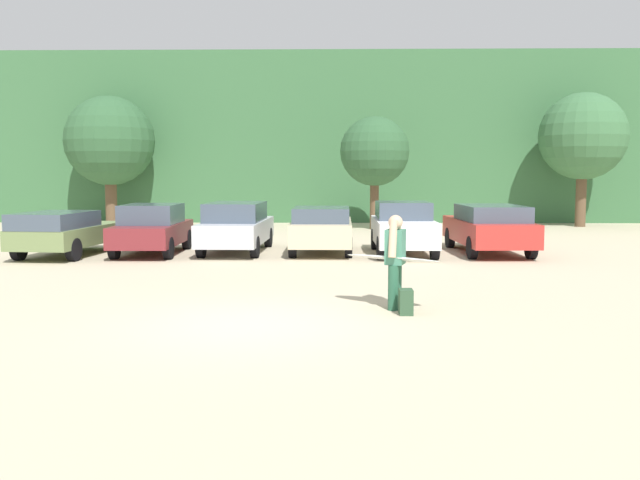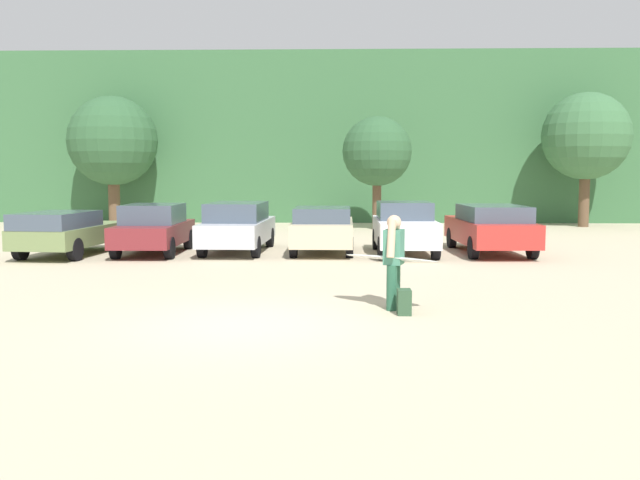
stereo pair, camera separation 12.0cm
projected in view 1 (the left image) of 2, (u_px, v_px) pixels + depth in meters
The scene contains 14 objects.
ground_plane at pixel (249, 324), 11.54m from camera, with size 120.00×120.00×0.00m, color #C1B293.
hillside_ridge at pixel (310, 142), 40.74m from camera, with size 108.00×12.00×8.62m, color #38663D.
tree_far_left at pixel (110, 141), 33.20m from camera, with size 4.26×4.26×6.18m.
tree_center at pixel (375, 152), 30.84m from camera, with size 3.08×3.08×5.01m.
tree_left at pixel (583, 137), 32.26m from camera, with size 4.04×4.04×6.24m.
parked_car_olive_green at pixel (65, 231), 21.03m from camera, with size 2.24×4.61×1.37m.
parked_car_maroon at pixel (152, 228), 21.53m from camera, with size 1.84×4.13×1.55m.
parked_car_silver at pixel (237, 226), 22.06m from camera, with size 1.96×4.80×1.58m.
parked_car_champagne at pixel (322, 228), 21.86m from camera, with size 1.92×4.20×1.45m.
parked_car_white at pixel (403, 227), 21.46m from camera, with size 1.80×4.13×1.63m.
parked_car_red at pixel (489, 227), 21.72m from camera, with size 2.11×4.85×1.52m.
person_adult at pixel (395, 256), 12.79m from camera, with size 0.43×0.76×1.74m.
surfboard_white at pixel (392, 258), 12.91m from camera, with size 1.91×1.49×0.16m.
backpack_dropped at pixel (406, 302), 12.35m from camera, with size 0.24×0.34×0.45m.
Camera 1 is at (1.40, -11.33, 2.51)m, focal length 39.01 mm.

